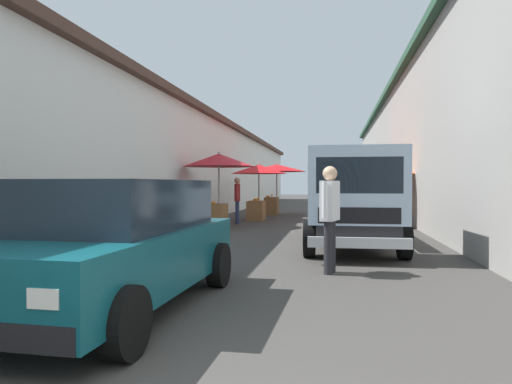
{
  "coord_description": "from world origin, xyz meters",
  "views": [
    {
      "loc": [
        -1.8,
        -1.2,
        1.4
      ],
      "look_at": [
        8.18,
        0.51,
        1.22
      ],
      "focal_mm": 32.12,
      "sensor_mm": 36.0,
      "label": 1
    }
  ],
  "objects_px": {
    "fruit_stall_near_left": "(351,177)",
    "hatchback_car": "(113,243)",
    "vendor_in_shade": "(330,211)",
    "fruit_stall_far_right": "(258,178)",
    "delivery_truck": "(354,202)",
    "fruit_stall_near_right": "(218,168)",
    "fruit_stall_far_left": "(276,174)",
    "vendor_by_crates": "(237,197)",
    "fruit_stall_mid_lane": "(380,177)"
  },
  "relations": [
    {
      "from": "fruit_stall_near_left",
      "to": "hatchback_car",
      "type": "height_order",
      "value": "fruit_stall_near_left"
    },
    {
      "from": "vendor_in_shade",
      "to": "fruit_stall_far_right",
      "type": "bearing_deg",
      "value": 15.47
    },
    {
      "from": "delivery_truck",
      "to": "vendor_in_shade",
      "type": "distance_m",
      "value": 2.29
    },
    {
      "from": "fruit_stall_near_left",
      "to": "vendor_in_shade",
      "type": "bearing_deg",
      "value": 176.43
    },
    {
      "from": "hatchback_car",
      "to": "fruit_stall_near_left",
      "type": "bearing_deg",
      "value": -11.84
    },
    {
      "from": "fruit_stall_near_left",
      "to": "fruit_stall_near_right",
      "type": "relative_size",
      "value": 1.13
    },
    {
      "from": "fruit_stall_far_left",
      "to": "fruit_stall_near_right",
      "type": "height_order",
      "value": "fruit_stall_near_right"
    },
    {
      "from": "fruit_stall_far_right",
      "to": "vendor_by_crates",
      "type": "bearing_deg",
      "value": 164.77
    },
    {
      "from": "fruit_stall_far_right",
      "to": "hatchback_car",
      "type": "bearing_deg",
      "value": -178.01
    },
    {
      "from": "hatchback_car",
      "to": "vendor_by_crates",
      "type": "height_order",
      "value": "vendor_by_crates"
    },
    {
      "from": "fruit_stall_near_right",
      "to": "vendor_by_crates",
      "type": "distance_m",
      "value": 1.59
    },
    {
      "from": "fruit_stall_near_left",
      "to": "fruit_stall_far_right",
      "type": "relative_size",
      "value": 1.25
    },
    {
      "from": "fruit_stall_near_right",
      "to": "fruit_stall_far_left",
      "type": "bearing_deg",
      "value": -10.5
    },
    {
      "from": "fruit_stall_near_left",
      "to": "fruit_stall_far_left",
      "type": "distance_m",
      "value": 3.41
    },
    {
      "from": "fruit_stall_mid_lane",
      "to": "vendor_by_crates",
      "type": "xyz_separation_m",
      "value": [
        -0.17,
        4.9,
        -0.69
      ]
    },
    {
      "from": "fruit_stall_near_left",
      "to": "vendor_in_shade",
      "type": "xyz_separation_m",
      "value": [
        -12.72,
        0.79,
        -0.74
      ]
    },
    {
      "from": "hatchback_car",
      "to": "vendor_by_crates",
      "type": "bearing_deg",
      "value": 4.74
    },
    {
      "from": "fruit_stall_near_left",
      "to": "fruit_stall_mid_lane",
      "type": "xyz_separation_m",
      "value": [
        -4.06,
        -0.81,
        -0.1
      ]
    },
    {
      "from": "fruit_stall_far_right",
      "to": "fruit_stall_mid_lane",
      "type": "bearing_deg",
      "value": -109.34
    },
    {
      "from": "fruit_stall_far_right",
      "to": "delivery_truck",
      "type": "relative_size",
      "value": 0.45
    },
    {
      "from": "fruit_stall_far_right",
      "to": "fruit_stall_near_right",
      "type": "distance_m",
      "value": 3.05
    },
    {
      "from": "fruit_stall_near_left",
      "to": "vendor_in_shade",
      "type": "relative_size",
      "value": 1.65
    },
    {
      "from": "fruit_stall_far_right",
      "to": "fruit_stall_near_right",
      "type": "relative_size",
      "value": 0.9
    },
    {
      "from": "fruit_stall_near_right",
      "to": "delivery_truck",
      "type": "xyz_separation_m",
      "value": [
        -5.07,
        -4.14,
        -0.87
      ]
    },
    {
      "from": "fruit_stall_far_right",
      "to": "vendor_in_shade",
      "type": "height_order",
      "value": "fruit_stall_far_right"
    },
    {
      "from": "delivery_truck",
      "to": "fruit_stall_near_right",
      "type": "bearing_deg",
      "value": 39.25
    },
    {
      "from": "fruit_stall_near_left",
      "to": "fruit_stall_far_left",
      "type": "xyz_separation_m",
      "value": [
        0.68,
        3.34,
        0.15
      ]
    },
    {
      "from": "hatchback_car",
      "to": "delivery_truck",
      "type": "bearing_deg",
      "value": -31.31
    },
    {
      "from": "hatchback_car",
      "to": "fruit_stall_near_right",
      "type": "bearing_deg",
      "value": 7.5
    },
    {
      "from": "fruit_stall_far_left",
      "to": "delivery_truck",
      "type": "height_order",
      "value": "fruit_stall_far_left"
    },
    {
      "from": "fruit_stall_near_left",
      "to": "fruit_stall_far_right",
      "type": "height_order",
      "value": "fruit_stall_far_right"
    },
    {
      "from": "delivery_truck",
      "to": "fruit_stall_far_left",
      "type": "bearing_deg",
      "value": 15.1
    },
    {
      "from": "fruit_stall_near_right",
      "to": "fruit_stall_mid_lane",
      "type": "bearing_deg",
      "value": -75.56
    },
    {
      "from": "fruit_stall_near_right",
      "to": "vendor_in_shade",
      "type": "xyz_separation_m",
      "value": [
        -7.31,
        -3.67,
        -0.93
      ]
    },
    {
      "from": "vendor_in_shade",
      "to": "delivery_truck",
      "type": "bearing_deg",
      "value": -11.81
    },
    {
      "from": "fruit_stall_mid_lane",
      "to": "vendor_by_crates",
      "type": "height_order",
      "value": "fruit_stall_mid_lane"
    },
    {
      "from": "vendor_by_crates",
      "to": "fruit_stall_far_right",
      "type": "bearing_deg",
      "value": -15.23
    },
    {
      "from": "fruit_stall_far_right",
      "to": "delivery_truck",
      "type": "xyz_separation_m",
      "value": [
        -7.98,
        -3.3,
        -0.6
      ]
    },
    {
      "from": "fruit_stall_far_right",
      "to": "fruit_stall_far_left",
      "type": "distance_m",
      "value": 3.2
    },
    {
      "from": "delivery_truck",
      "to": "vendor_by_crates",
      "type": "bearing_deg",
      "value": 31.02
    },
    {
      "from": "fruit_stall_near_left",
      "to": "fruit_stall_near_right",
      "type": "bearing_deg",
      "value": 140.5
    },
    {
      "from": "fruit_stall_mid_lane",
      "to": "hatchback_car",
      "type": "xyz_separation_m",
      "value": [
        -11.12,
        3.99,
        -0.89
      ]
    },
    {
      "from": "fruit_stall_near_right",
      "to": "vendor_in_shade",
      "type": "distance_m",
      "value": 8.23
    },
    {
      "from": "fruit_stall_near_left",
      "to": "delivery_truck",
      "type": "bearing_deg",
      "value": 178.22
    },
    {
      "from": "fruit_stall_mid_lane",
      "to": "delivery_truck",
      "type": "height_order",
      "value": "fruit_stall_mid_lane"
    },
    {
      "from": "fruit_stall_near_left",
      "to": "fruit_stall_mid_lane",
      "type": "relative_size",
      "value": 1.07
    },
    {
      "from": "fruit_stall_mid_lane",
      "to": "vendor_in_shade",
      "type": "bearing_deg",
      "value": 169.53
    },
    {
      "from": "fruit_stall_far_left",
      "to": "fruit_stall_mid_lane",
      "type": "bearing_deg",
      "value": -138.8
    },
    {
      "from": "delivery_truck",
      "to": "vendor_by_crates",
      "type": "distance_m",
      "value": 7.31
    },
    {
      "from": "fruit_stall_mid_lane",
      "to": "fruit_stall_far_left",
      "type": "relative_size",
      "value": 0.97
    }
  ]
}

